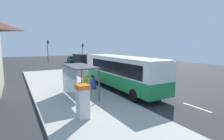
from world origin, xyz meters
TOP-DOWN VIEW (x-y plane):
  - ground_plane at (0.00, 14.00)m, footprint 56.00×92.00m
  - sidewalk_platform at (-6.40, 2.00)m, footprint 6.20×30.00m
  - lane_stripe_seg_0 at (0.25, -6.00)m, footprint 0.16×2.20m
  - lane_stripe_seg_1 at (0.25, -1.00)m, footprint 0.16×2.20m
  - lane_stripe_seg_2 at (0.25, 4.00)m, footprint 0.16×2.20m
  - lane_stripe_seg_3 at (0.25, 9.00)m, footprint 0.16×2.20m
  - lane_stripe_seg_4 at (0.25, 14.00)m, footprint 0.16×2.20m
  - lane_stripe_seg_5 at (0.25, 19.00)m, footprint 0.16×2.20m
  - lane_stripe_seg_6 at (0.25, 24.00)m, footprint 0.16×2.20m
  - lane_stripe_seg_7 at (0.25, 29.00)m, footprint 0.16×2.20m
  - bus at (-1.71, 0.87)m, footprint 2.62×11.03m
  - white_van at (2.20, 23.79)m, footprint 2.05×5.21m
  - sedan_near at (2.30, 30.45)m, footprint 2.05×4.50m
  - ticket_machine at (-7.39, -4.28)m, footprint 0.66×0.76m
  - recycling_bin_blue at (-4.20, 1.75)m, footprint 0.52×0.52m
  - recycling_bin_yellow at (-4.20, 2.45)m, footprint 0.52×0.52m
  - recycling_bin_green at (-4.20, 3.15)m, footprint 0.52×0.52m
  - recycling_bin_orange at (-4.20, 3.85)m, footprint 0.52×0.52m
  - traffic_light_near_side at (5.50, 31.56)m, footprint 0.49×0.28m
  - traffic_light_far_side at (-3.11, 32.36)m, footprint 0.49×0.28m
  - bus_shelter at (-6.41, 0.05)m, footprint 1.80×4.00m

SIDE VIEW (x-z plane):
  - ground_plane at x=0.00m, z-range -0.04..0.00m
  - lane_stripe_seg_0 at x=0.25m, z-range 0.00..0.01m
  - lane_stripe_seg_1 at x=0.25m, z-range 0.00..0.01m
  - lane_stripe_seg_2 at x=0.25m, z-range 0.00..0.01m
  - lane_stripe_seg_3 at x=0.25m, z-range 0.00..0.01m
  - lane_stripe_seg_4 at x=0.25m, z-range 0.00..0.01m
  - lane_stripe_seg_5 at x=0.25m, z-range 0.00..0.01m
  - lane_stripe_seg_6 at x=0.25m, z-range 0.00..0.01m
  - lane_stripe_seg_7 at x=0.25m, z-range 0.00..0.01m
  - sidewalk_platform at x=-6.40m, z-range 0.00..0.18m
  - recycling_bin_blue at x=-4.20m, z-range 0.18..1.13m
  - recycling_bin_yellow at x=-4.20m, z-range 0.18..1.13m
  - recycling_bin_green at x=-4.20m, z-range 0.18..1.13m
  - recycling_bin_orange at x=-4.20m, z-range 0.18..1.13m
  - sedan_near at x=2.30m, z-range 0.03..1.55m
  - ticket_machine at x=-7.39m, z-range 0.20..2.14m
  - white_van at x=2.20m, z-range 0.19..2.49m
  - bus at x=-1.71m, z-range 0.24..3.45m
  - bus_shelter at x=-6.41m, z-range 0.85..3.35m
  - traffic_light_near_side at x=5.50m, z-range 0.79..5.48m
  - traffic_light_far_side at x=-3.11m, z-range 0.88..6.37m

